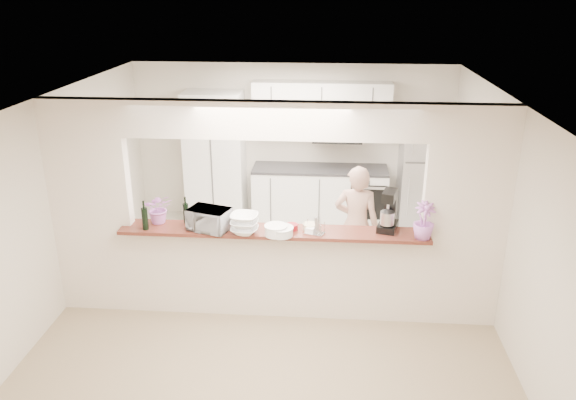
# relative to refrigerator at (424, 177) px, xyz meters

# --- Properties ---
(floor) EXTENTS (6.00, 6.00, 0.00)m
(floor) POSITION_rel_refrigerator_xyz_m (-2.05, -2.65, -0.85)
(floor) COLOR tan
(floor) RESTS_ON ground
(tile_overlay) EXTENTS (5.00, 2.90, 0.01)m
(tile_overlay) POSITION_rel_refrigerator_xyz_m (-2.05, -1.10, -0.84)
(tile_overlay) COLOR beige
(tile_overlay) RESTS_ON floor
(partition) EXTENTS (5.00, 0.15, 2.50)m
(partition) POSITION_rel_refrigerator_xyz_m (-2.05, -2.65, 0.63)
(partition) COLOR silver
(partition) RESTS_ON floor
(bar_counter) EXTENTS (3.40, 0.38, 1.09)m
(bar_counter) POSITION_rel_refrigerator_xyz_m (-2.05, -2.65, -0.27)
(bar_counter) COLOR silver
(bar_counter) RESTS_ON floor
(kitchen_cabinets) EXTENTS (3.15, 0.62, 2.25)m
(kitchen_cabinets) POSITION_rel_refrigerator_xyz_m (-2.24, 0.07, 0.12)
(kitchen_cabinets) COLOR silver
(kitchen_cabinets) RESTS_ON floor
(refrigerator) EXTENTS (0.75, 0.70, 1.70)m
(refrigerator) POSITION_rel_refrigerator_xyz_m (0.00, 0.00, 0.00)
(refrigerator) COLOR silver
(refrigerator) RESTS_ON floor
(flower_left) EXTENTS (0.36, 0.33, 0.35)m
(flower_left) POSITION_rel_refrigerator_xyz_m (-3.35, -2.60, 0.41)
(flower_left) COLOR #CE6DAA
(flower_left) RESTS_ON bar_counter
(wine_bottle_a) EXTENTS (0.07, 0.07, 0.34)m
(wine_bottle_a) POSITION_rel_refrigerator_xyz_m (-3.45, -2.80, 0.37)
(wine_bottle_a) COLOR black
(wine_bottle_a) RESTS_ON bar_counter
(wine_bottle_b) EXTENTS (0.06, 0.06, 0.31)m
(wine_bottle_b) POSITION_rel_refrigerator_xyz_m (-3.05, -2.58, 0.36)
(wine_bottle_b) COLOR black
(wine_bottle_b) RESTS_ON bar_counter
(toaster_oven) EXTENTS (0.51, 0.42, 0.24)m
(toaster_oven) POSITION_rel_refrigerator_xyz_m (-2.75, -2.75, 0.36)
(toaster_oven) COLOR #B2B1B7
(toaster_oven) RESTS_ON bar_counter
(serving_bowls) EXTENTS (0.33, 0.33, 0.22)m
(serving_bowls) POSITION_rel_refrigerator_xyz_m (-2.35, -2.82, 0.35)
(serving_bowls) COLOR white
(serving_bowls) RESTS_ON bar_counter
(plate_stack_a) EXTENTS (0.25, 0.25, 0.11)m
(plate_stack_a) POSITION_rel_refrigerator_xyz_m (-2.01, -2.84, 0.30)
(plate_stack_a) COLOR white
(plate_stack_a) RESTS_ON bar_counter
(plate_stack_b) EXTENTS (0.26, 0.26, 0.09)m
(plate_stack_b) POSITION_rel_refrigerator_xyz_m (-1.95, -2.84, 0.29)
(plate_stack_b) COLOR white
(plate_stack_b) RESTS_ON bar_counter
(red_bowl) EXTENTS (0.14, 0.14, 0.06)m
(red_bowl) POSITION_rel_refrigerator_xyz_m (-1.85, -2.68, 0.27)
(red_bowl) COLOR maroon
(red_bowl) RESTS_ON bar_counter
(tan_bowl) EXTENTS (0.16, 0.16, 0.07)m
(tan_bowl) POSITION_rel_refrigerator_xyz_m (-1.65, -2.68, 0.28)
(tan_bowl) COLOR beige
(tan_bowl) RESTS_ON bar_counter
(utensil_caddy) EXTENTS (0.24, 0.19, 0.20)m
(utensil_caddy) POSITION_rel_refrigerator_xyz_m (-1.60, -2.78, 0.32)
(utensil_caddy) COLOR silver
(utensil_caddy) RESTS_ON bar_counter
(stand_mixer) EXTENTS (0.27, 0.35, 0.46)m
(stand_mixer) POSITION_rel_refrigerator_xyz_m (-0.80, -2.59, 0.44)
(stand_mixer) COLOR black
(stand_mixer) RESTS_ON bar_counter
(flower_right) EXTENTS (0.28, 0.28, 0.41)m
(flower_right) POSITION_rel_refrigerator_xyz_m (-0.45, -2.80, 0.44)
(flower_right) COLOR #AE6AC5
(flower_right) RESTS_ON bar_counter
(person) EXTENTS (0.61, 0.45, 1.54)m
(person) POSITION_rel_refrigerator_xyz_m (-1.10, -1.76, -0.08)
(person) COLOR tan
(person) RESTS_ON floor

